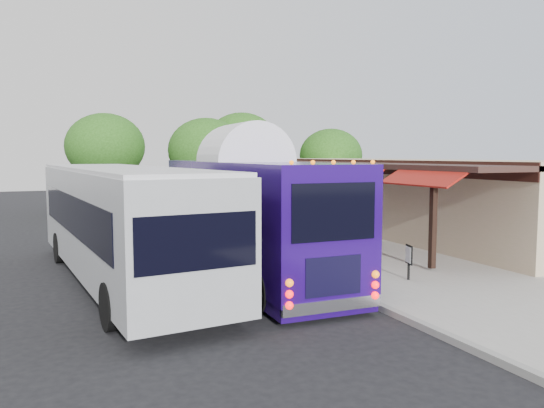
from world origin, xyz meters
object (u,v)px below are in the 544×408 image
ped_d (251,204)px  city_bus (121,219)px  ped_c (211,206)px  sign_board (409,256)px  coach_bus (245,208)px  ped_b (314,243)px  ped_a (365,254)px

ped_d → city_bus: bearing=70.0°
ped_c → sign_board: (1.49, -15.02, -0.21)m
coach_bus → sign_board: size_ratio=11.75×
coach_bus → ped_b: size_ratio=7.76×
coach_bus → city_bus: size_ratio=0.93×
ped_b → ped_d: (2.80, 12.98, 0.09)m
coach_bus → ped_c: coach_bus is taller
ped_a → city_bus: bearing=140.3°
ped_d → sign_board: bearing=102.4°
city_bus → ped_c: size_ratio=7.16×
ped_b → coach_bus: bearing=-41.5°
city_bus → ped_c: city_bus is taller
coach_bus → ped_d: size_ratio=6.93×
city_bus → ped_b: 6.16m
ped_a → ped_b: (0.00, 2.98, -0.15)m
sign_board → city_bus: bearing=169.4°
ped_a → sign_board: bearing=3.1°
ped_c → sign_board: ped_c is taller
coach_bus → ped_d: coach_bus is taller
coach_bus → ped_b: (2.05, -0.98, -1.14)m
city_bus → ped_d: bearing=48.1°
sign_board → coach_bus: bearing=151.2°
ped_d → ped_b: bearing=94.3°
coach_bus → ped_c: (2.25, 11.31, -1.01)m
ped_b → ped_c: (0.20, 12.30, 0.13)m
coach_bus → city_bus: coach_bus is taller
city_bus → ped_a: city_bus is taller
ped_c → ped_d: 2.69m
ped_b → ped_d: 13.28m
sign_board → ped_c: bearing=111.6°
ped_a → ped_b: size_ratio=1.19×
ped_d → sign_board: 15.74m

